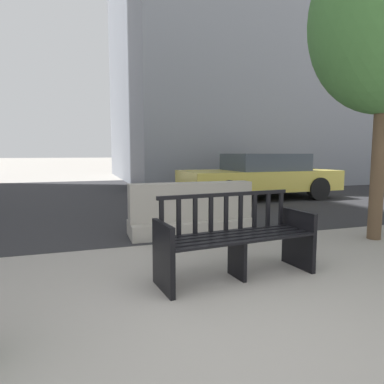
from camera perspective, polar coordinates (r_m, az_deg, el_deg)
name	(u,v)px	position (r m, az deg, el deg)	size (l,w,h in m)	color
ground_plane	(243,341)	(2.64, 8.43, -23.35)	(200.00, 200.00, 0.00)	gray
street_asphalt	(115,195)	(10.86, -12.72, -0.56)	(120.00, 12.00, 0.01)	#28282B
street_bench	(236,240)	(3.66, 7.34, -8.01)	(1.73, 0.69, 0.88)	black
jersey_barrier_centre	(191,213)	(5.54, -0.11, -3.58)	(2.01, 0.71, 0.84)	#9E998E
car_taxi_near	(260,176)	(10.06, 11.25, 2.64)	(4.48, 2.04, 1.29)	#DBC64C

